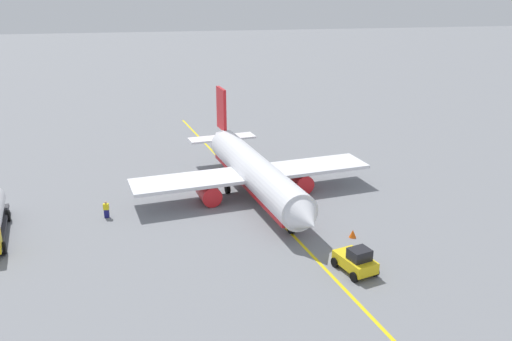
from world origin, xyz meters
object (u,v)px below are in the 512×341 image
Objects in this scene: airplane at (254,173)px; refueling_worker at (106,210)px; pushback_tug at (356,261)px; safety_cone_nose at (353,234)px.

airplane reaches higher than refueling_worker.
airplane is 15.76m from refueling_worker.
pushback_tug is 2.35× the size of refueling_worker.
safety_cone_nose is at bearing 68.75° from refueling_worker.
refueling_worker is 2.32× the size of safety_cone_nose.
airplane is 13.81m from safety_cone_nose.
pushback_tug is at bearing -18.17° from safety_cone_nose.
pushback_tug is 25.00m from refueling_worker.
safety_cone_nose is (11.75, 6.90, -2.23)m from airplane.
airplane is at bearing 101.41° from refueling_worker.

